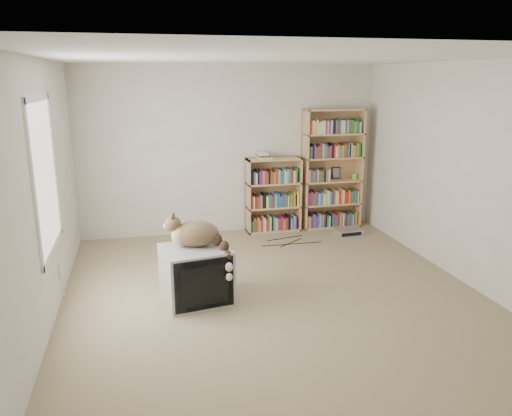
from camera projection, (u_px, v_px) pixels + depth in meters
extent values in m
cube|color=#9A8B68|center=(274.00, 296.00, 5.44)|extent=(4.50, 5.00, 0.01)
cube|color=silver|center=(231.00, 150.00, 7.47)|extent=(4.50, 0.02, 2.50)
cube|color=silver|center=(396.00, 276.00, 2.77)|extent=(4.50, 0.02, 2.50)
cube|color=silver|center=(42.00, 196.00, 4.62)|extent=(0.02, 5.00, 2.50)
cube|color=silver|center=(468.00, 175.00, 5.62)|extent=(0.02, 5.00, 2.50)
cube|color=white|center=(277.00, 57.00, 4.80)|extent=(4.50, 5.00, 0.02)
cube|color=white|center=(45.00, 176.00, 4.77)|extent=(0.02, 1.22, 1.52)
cube|color=#A5A5A7|center=(196.00, 274.00, 5.28)|extent=(0.77, 0.71, 0.59)
cube|color=black|center=(204.00, 284.00, 5.02)|extent=(0.62, 0.13, 0.54)
cube|color=black|center=(205.00, 286.00, 5.01)|extent=(0.50, 0.09, 0.41)
cube|color=black|center=(193.00, 271.00, 5.40)|extent=(0.46, 0.40, 0.35)
ellipsoid|color=#382417|center=(196.00, 234.00, 5.25)|extent=(0.54, 0.40, 0.27)
ellipsoid|color=#382417|center=(208.00, 234.00, 5.26)|extent=(0.26, 0.28, 0.20)
ellipsoid|color=tan|center=(180.00, 236.00, 5.22)|extent=(0.22, 0.22, 0.22)
ellipsoid|color=#382417|center=(173.00, 224.00, 5.19)|extent=(0.20, 0.19, 0.16)
sphere|color=beige|center=(166.00, 226.00, 5.19)|extent=(0.08, 0.08, 0.07)
cone|color=black|center=(173.00, 218.00, 5.14)|extent=(0.08, 0.09, 0.09)
cone|color=black|center=(173.00, 215.00, 5.23)|extent=(0.08, 0.09, 0.09)
cube|color=tan|center=(305.00, 170.00, 7.66)|extent=(0.02, 0.30, 1.85)
cube|color=tan|center=(359.00, 168.00, 7.86)|extent=(0.03, 0.30, 1.85)
cube|color=tan|center=(329.00, 168.00, 7.89)|extent=(0.93, 0.03, 1.85)
cube|color=tan|center=(335.00, 110.00, 7.52)|extent=(0.93, 0.30, 0.02)
cube|color=tan|center=(330.00, 225.00, 7.99)|extent=(0.93, 0.30, 0.03)
cube|color=tan|center=(331.00, 203.00, 7.90)|extent=(0.93, 0.30, 0.03)
cube|color=tan|center=(332.00, 181.00, 7.80)|extent=(0.93, 0.30, 0.02)
cube|color=tan|center=(333.00, 158.00, 7.71)|extent=(0.93, 0.30, 0.02)
cube|color=tan|center=(334.00, 134.00, 7.62)|extent=(0.93, 0.30, 0.02)
cube|color=red|center=(330.00, 219.00, 7.96)|extent=(0.85, 0.24, 0.19)
cube|color=#195EA4|center=(331.00, 197.00, 7.87)|extent=(0.85, 0.24, 0.19)
cube|color=#147136|center=(332.00, 174.00, 7.78)|extent=(0.85, 0.24, 0.19)
cube|color=beige|center=(333.00, 151.00, 7.68)|extent=(0.85, 0.24, 0.19)
cube|color=black|center=(334.00, 127.00, 7.59)|extent=(0.85, 0.24, 0.19)
cube|color=tan|center=(248.00, 196.00, 7.55)|extent=(0.03, 0.30, 1.13)
cube|color=tan|center=(298.00, 194.00, 7.73)|extent=(0.02, 0.30, 1.13)
cube|color=tan|center=(271.00, 193.00, 7.77)|extent=(0.82, 0.03, 1.13)
cube|color=tan|center=(274.00, 159.00, 7.49)|extent=(0.82, 0.30, 0.02)
cube|color=tan|center=(273.00, 229.00, 7.78)|extent=(0.82, 0.30, 0.03)
cube|color=tan|center=(273.00, 207.00, 7.68)|extent=(0.82, 0.30, 0.03)
cube|color=tan|center=(274.00, 183.00, 7.59)|extent=(0.82, 0.30, 0.02)
cube|color=red|center=(273.00, 223.00, 7.75)|extent=(0.74, 0.24, 0.19)
cube|color=#195EA4|center=(273.00, 200.00, 7.66)|extent=(0.74, 0.24, 0.19)
cube|color=#147136|center=(274.00, 176.00, 7.56)|extent=(0.74, 0.24, 0.19)
cube|color=red|center=(263.00, 155.00, 7.47)|extent=(0.21, 0.27, 0.09)
cylinder|color=#6FCC3A|center=(354.00, 176.00, 7.87)|extent=(0.08, 0.08, 0.09)
cube|color=black|center=(336.00, 173.00, 7.89)|extent=(0.14, 0.05, 0.18)
cube|color=#BABABF|center=(349.00, 232.00, 7.56)|extent=(0.40, 0.30, 0.09)
cube|color=silver|center=(60.00, 271.00, 5.29)|extent=(0.01, 0.08, 0.13)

